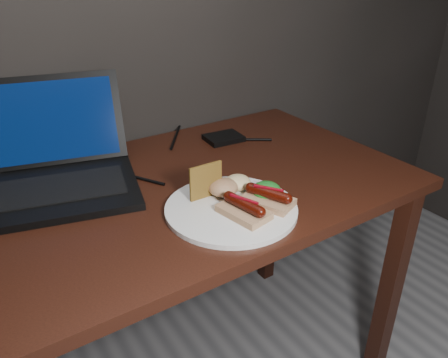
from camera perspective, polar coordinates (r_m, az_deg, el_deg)
desk at (r=1.14m, az=-9.93°, el=-5.98°), size 1.40×0.70×0.75m
laptop at (r=1.18m, az=-21.78°, el=1.47°), size 0.48×0.46×0.25m
hard_drive at (r=1.39m, az=-0.06°, el=5.39°), size 0.12×0.10×0.02m
desk_cables at (r=1.25m, az=-12.29°, el=1.86°), size 0.95×0.38×0.01m
plate at (r=1.01m, az=0.93°, el=-3.90°), size 0.35×0.35×0.01m
bread_sausage_center at (r=0.96m, az=2.61°, el=-3.88°), size 0.09×0.13×0.04m
bread_sausage_right at (r=1.01m, az=5.79°, el=-2.41°), size 0.11×0.13×0.04m
crispbread at (r=1.02m, az=-2.39°, el=-0.26°), size 0.09×0.01×0.08m
salad_greens at (r=1.03m, az=5.56°, el=-1.50°), size 0.07×0.07×0.04m
salsa_mound at (r=1.04m, az=-0.11°, el=-1.10°), size 0.07×0.07×0.04m
coleslaw_mound at (r=1.07m, az=1.82°, el=-0.44°), size 0.06×0.06×0.04m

